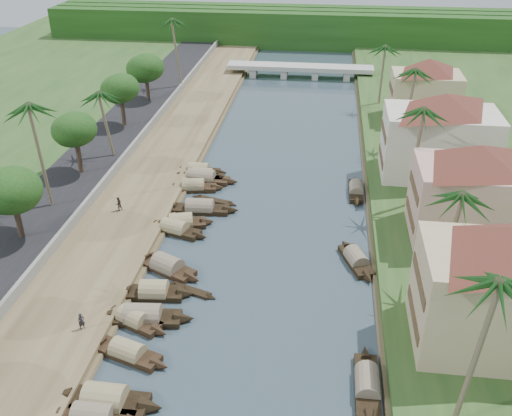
# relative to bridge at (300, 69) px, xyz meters

# --- Properties ---
(ground) EXTENTS (220.00, 220.00, 0.00)m
(ground) POSITION_rel_bridge_xyz_m (-0.00, -72.00, -1.72)
(ground) COLOR #31414A
(ground) RESTS_ON ground
(left_bank) EXTENTS (10.00, 180.00, 0.80)m
(left_bank) POSITION_rel_bridge_xyz_m (-16.00, -52.00, -1.32)
(left_bank) COLOR brown
(left_bank) RESTS_ON ground
(right_bank) EXTENTS (16.00, 180.00, 1.20)m
(right_bank) POSITION_rel_bridge_xyz_m (19.00, -52.00, -1.12)
(right_bank) COLOR #24441B
(right_bank) RESTS_ON ground
(road) EXTENTS (8.00, 180.00, 1.40)m
(road) POSITION_rel_bridge_xyz_m (-24.50, -52.00, -1.02)
(road) COLOR black
(road) RESTS_ON ground
(retaining_wall) EXTENTS (0.40, 180.00, 1.10)m
(retaining_wall) POSITION_rel_bridge_xyz_m (-20.20, -52.00, -0.37)
(retaining_wall) COLOR slate
(retaining_wall) RESTS_ON left_bank
(treeline) EXTENTS (120.00, 14.00, 8.00)m
(treeline) POSITION_rel_bridge_xyz_m (-0.00, 28.00, 2.28)
(treeline) COLOR #183C10
(treeline) RESTS_ON ground
(bridge) EXTENTS (28.00, 4.00, 2.40)m
(bridge) POSITION_rel_bridge_xyz_m (0.00, 0.00, 0.00)
(bridge) COLOR #A4A59A
(bridge) RESTS_ON ground
(building_near) EXTENTS (14.85, 14.85, 10.20)m
(building_near) POSITION_rel_bridge_xyz_m (18.99, -74.00, 4.66)
(building_near) COLOR tan
(building_near) RESTS_ON right_bank
(building_mid) EXTENTS (14.11, 14.11, 9.70)m
(building_mid) POSITION_rel_bridge_xyz_m (19.99, -58.00, 4.41)
(building_mid) COLOR #C99B8E
(building_mid) RESTS_ON right_bank
(building_far) EXTENTS (15.59, 15.59, 10.20)m
(building_far) POSITION_rel_bridge_xyz_m (18.99, -44.00, 4.66)
(building_far) COLOR beige
(building_far) RESTS_ON right_bank
(building_distant) EXTENTS (12.62, 12.62, 9.20)m
(building_distant) POSITION_rel_bridge_xyz_m (19.99, -24.00, 4.16)
(building_distant) COLOR tan
(building_distant) RESTS_ON right_bank
(sampan_1) EXTENTS (8.59, 2.35, 2.50)m
(sampan_1) POSITION_rel_bridge_xyz_m (-8.69, -82.76, -1.30)
(sampan_1) COLOR black
(sampan_1) RESTS_ON ground
(sampan_2) EXTENTS (7.60, 3.73, 2.01)m
(sampan_2) POSITION_rel_bridge_xyz_m (-8.65, -77.95, -1.31)
(sampan_2) COLOR black
(sampan_2) RESTS_ON ground
(sampan_3) EXTENTS (8.92, 2.63, 2.35)m
(sampan_3) POSITION_rel_bridge_xyz_m (-8.73, -73.71, -1.30)
(sampan_3) COLOR black
(sampan_3) RESTS_ON ground
(sampan_4) EXTENTS (7.22, 4.34, 2.07)m
(sampan_4) POSITION_rel_bridge_xyz_m (-9.45, -74.10, -1.31)
(sampan_4) COLOR black
(sampan_4) RESTS_ON ground
(sampan_5) EXTENTS (7.32, 2.41, 2.29)m
(sampan_5) POSITION_rel_bridge_xyz_m (-8.78, -70.32, -1.30)
(sampan_5) COLOR black
(sampan_5) RESTS_ON ground
(sampan_6) EXTENTS (7.91, 5.18, 2.35)m
(sampan_6) POSITION_rel_bridge_xyz_m (-8.62, -66.38, -1.30)
(sampan_6) COLOR black
(sampan_6) RESTS_ON ground
(sampan_7) EXTENTS (8.02, 3.86, 2.11)m
(sampan_7) POSITION_rel_bridge_xyz_m (-9.67, -59.51, -1.31)
(sampan_7) COLOR black
(sampan_7) RESTS_ON ground
(sampan_8) EXTENTS (7.49, 3.69, 2.26)m
(sampan_8) POSITION_rel_bridge_xyz_m (-9.30, -58.23, -1.31)
(sampan_8) COLOR black
(sampan_8) RESTS_ON ground
(sampan_9) EXTENTS (9.09, 2.22, 2.27)m
(sampan_9) POSITION_rel_bridge_xyz_m (-7.99, -54.73, -1.31)
(sampan_9) COLOR black
(sampan_9) RESTS_ON ground
(sampan_10) EXTENTS (7.82, 2.66, 2.13)m
(sampan_10) POSITION_rel_bridge_xyz_m (-9.90, -49.65, -1.31)
(sampan_10) COLOR black
(sampan_10) RESTS_ON ground
(sampan_11) EXTENTS (7.39, 1.92, 2.13)m
(sampan_11) POSITION_rel_bridge_xyz_m (-9.42, -46.60, -1.31)
(sampan_11) COLOR black
(sampan_11) RESTS_ON ground
(sampan_12) EXTENTS (9.71, 2.58, 2.27)m
(sampan_12) POSITION_rel_bridge_xyz_m (-9.42, -47.10, -1.31)
(sampan_12) COLOR black
(sampan_12) RESTS_ON ground
(sampan_13) EXTENTS (7.59, 1.86, 2.10)m
(sampan_13) POSITION_rel_bridge_xyz_m (-10.26, -45.05, -1.31)
(sampan_13) COLOR black
(sampan_13) RESTS_ON ground
(sampan_14) EXTENTS (1.78, 8.42, 2.06)m
(sampan_14) POSITION_rel_bridge_xyz_m (9.51, -78.97, -1.31)
(sampan_14) COLOR black
(sampan_14) RESTS_ON ground
(sampan_15) EXTENTS (4.10, 7.59, 2.04)m
(sampan_15) POSITION_rel_bridge_xyz_m (9.15, -62.94, -1.31)
(sampan_15) COLOR black
(sampan_15) RESTS_ON ground
(sampan_16) EXTENTS (1.69, 7.66, 1.91)m
(sampan_16) POSITION_rel_bridge_xyz_m (9.53, -48.05, -1.32)
(sampan_16) COLOR black
(sampan_16) RESTS_ON ground
(canoe_1) EXTENTS (5.32, 2.54, 0.86)m
(canoe_1) POSITION_rel_bridge_xyz_m (-5.71, -69.34, -1.62)
(canoe_1) COLOR black
(canoe_1) RESTS_ON ground
(canoe_2) EXTENTS (5.89, 2.50, 0.86)m
(canoe_2) POSITION_rel_bridge_xyz_m (-6.86, -52.19, -1.62)
(canoe_2) COLOR black
(canoe_2) RESTS_ON ground
(palm_0) EXTENTS (3.20, 3.20, 12.96)m
(palm_0) POSITION_rel_bridge_xyz_m (15.00, -82.33, 10.60)
(palm_0) COLOR #6B6047
(palm_0) RESTS_ON ground
(palm_1) EXTENTS (3.20, 3.20, 10.88)m
(palm_1) POSITION_rel_bridge_xyz_m (16.00, -67.73, 8.59)
(palm_1) COLOR #6B6047
(palm_1) RESTS_ON ground
(palm_2) EXTENTS (3.20, 3.20, 12.59)m
(palm_2) POSITION_rel_bridge_xyz_m (15.00, -52.48, 10.24)
(palm_2) COLOR #6B6047
(palm_2) RESTS_ON ground
(palm_3) EXTENTS (3.20, 3.20, 12.09)m
(palm_3) POSITION_rel_bridge_xyz_m (16.00, -35.70, 9.76)
(palm_3) COLOR #6B6047
(palm_3) RESTS_ON ground
(palm_5) EXTENTS (3.20, 3.20, 12.94)m
(palm_5) POSITION_rel_bridge_xyz_m (-24.00, -57.69, 10.77)
(palm_5) COLOR #6B6047
(palm_5) RESTS_ON ground
(palm_6) EXTENTS (3.20, 3.20, 9.86)m
(palm_6) POSITION_rel_bridge_xyz_m (-22.00, -43.77, 7.81)
(palm_6) COLOR #6B6047
(palm_6) RESTS_ON ground
(palm_7) EXTENTS (3.20, 3.20, 10.74)m
(palm_7) POSITION_rel_bridge_xyz_m (14.00, -17.34, 8.46)
(palm_7) COLOR #6B6047
(palm_7) RESTS_ON ground
(palm_8) EXTENTS (3.20, 3.20, 12.94)m
(palm_8) POSITION_rel_bridge_xyz_m (-20.50, -12.80, 10.79)
(palm_8) COLOR #6B6047
(palm_8) RESTS_ON ground
(tree_2) EXTENTS (5.50, 5.50, 7.43)m
(tree_2) POSITION_rel_bridge_xyz_m (-24.00, -64.35, 4.77)
(tree_2) COLOR #493729
(tree_2) RESTS_ON ground
(tree_3) EXTENTS (4.88, 4.88, 7.54)m
(tree_3) POSITION_rel_bridge_xyz_m (-24.00, -49.19, 5.12)
(tree_3) COLOR #493729
(tree_3) RESTS_ON ground
(tree_4) EXTENTS (4.95, 4.95, 7.57)m
(tree_4) POSITION_rel_bridge_xyz_m (-24.00, -32.89, 5.12)
(tree_4) COLOR #493729
(tree_4) RESTS_ON ground
(tree_5) EXTENTS (5.45, 5.45, 7.44)m
(tree_5) POSITION_rel_bridge_xyz_m (-24.00, -20.70, 4.80)
(tree_5) COLOR #493729
(tree_5) RESTS_ON ground
(tree_6) EXTENTS (4.21, 4.21, 6.81)m
(tree_6) POSITION_rel_bridge_xyz_m (24.00, -42.29, 4.45)
(tree_6) COLOR #493729
(tree_6) RESTS_ON ground
(person_near) EXTENTS (0.64, 0.64, 1.50)m
(person_near) POSITION_rel_bridge_xyz_m (-12.95, -76.16, -0.17)
(person_near) COLOR #232128
(person_near) RESTS_ON left_bank
(person_far) EXTENTS (0.98, 0.97, 1.59)m
(person_far) POSITION_rel_bridge_xyz_m (-16.57, -56.95, -0.13)
(person_far) COLOR #302822
(person_far) RESTS_ON left_bank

